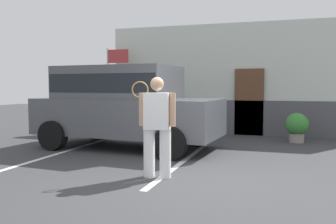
{
  "coord_description": "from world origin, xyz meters",
  "views": [
    {
      "loc": [
        1.58,
        -5.63,
        1.58
      ],
      "look_at": [
        -0.63,
        1.2,
        1.05
      ],
      "focal_mm": 38.81,
      "sensor_mm": 36.0,
      "label": 1
    }
  ],
  "objects_px": {
    "potted_plant_by_porch": "(297,126)",
    "flag_pole": "(113,74)",
    "tennis_player_man": "(157,125)",
    "parked_suv": "(124,103)"
  },
  "relations": [
    {
      "from": "parked_suv",
      "to": "potted_plant_by_porch",
      "type": "bearing_deg",
      "value": 32.82
    },
    {
      "from": "parked_suv",
      "to": "tennis_player_man",
      "type": "relative_size",
      "value": 2.76
    },
    {
      "from": "flag_pole",
      "to": "potted_plant_by_porch",
      "type": "bearing_deg",
      "value": -5.97
    },
    {
      "from": "potted_plant_by_porch",
      "to": "parked_suv",
      "type": "bearing_deg",
      "value": -151.67
    },
    {
      "from": "tennis_player_man",
      "to": "potted_plant_by_porch",
      "type": "distance_m",
      "value": 5.37
    },
    {
      "from": "potted_plant_by_porch",
      "to": "flag_pole",
      "type": "distance_m",
      "value": 6.14
    },
    {
      "from": "tennis_player_man",
      "to": "flag_pole",
      "type": "relative_size",
      "value": 0.61
    },
    {
      "from": "tennis_player_man",
      "to": "flag_pole",
      "type": "distance_m",
      "value": 6.54
    },
    {
      "from": "tennis_player_man",
      "to": "potted_plant_by_porch",
      "type": "bearing_deg",
      "value": -122.91
    },
    {
      "from": "parked_suv",
      "to": "flag_pole",
      "type": "bearing_deg",
      "value": 125.53
    }
  ]
}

